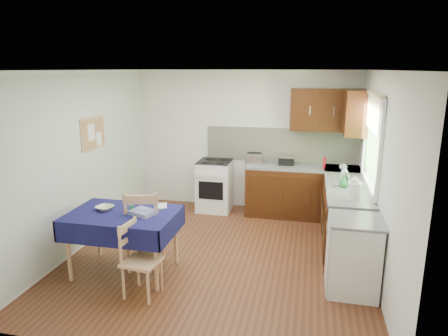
% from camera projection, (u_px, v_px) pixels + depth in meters
% --- Properties ---
extents(floor, '(4.20, 4.20, 0.00)m').
position_uv_depth(floor, '(219.00, 255.00, 5.54)').
color(floor, '#4E2714').
rests_on(floor, ground).
extents(ceiling, '(4.00, 4.20, 0.02)m').
position_uv_depth(ceiling, '(219.00, 70.00, 4.94)').
color(ceiling, white).
rests_on(ceiling, wall_back).
extents(wall_back, '(4.00, 0.02, 2.50)m').
position_uv_depth(wall_back, '(245.00, 141.00, 7.23)').
color(wall_back, white).
rests_on(wall_back, ground).
extents(wall_front, '(4.00, 0.02, 2.50)m').
position_uv_depth(wall_front, '(161.00, 229.00, 3.25)').
color(wall_front, white).
rests_on(wall_front, ground).
extents(wall_left, '(0.02, 4.20, 2.50)m').
position_uv_depth(wall_left, '(82.00, 161.00, 5.66)').
color(wall_left, silver).
rests_on(wall_left, ground).
extents(wall_right, '(0.02, 4.20, 2.50)m').
position_uv_depth(wall_right, '(380.00, 177.00, 4.82)').
color(wall_right, white).
rests_on(wall_right, ground).
extents(base_cabinets, '(1.90, 2.30, 0.86)m').
position_uv_depth(base_cabinets, '(320.00, 204.00, 6.35)').
color(base_cabinets, black).
rests_on(base_cabinets, ground).
extents(worktop_back, '(1.90, 0.60, 0.04)m').
position_uv_depth(worktop_back, '(303.00, 167.00, 6.82)').
color(worktop_back, slate).
rests_on(worktop_back, base_cabinets).
extents(worktop_right, '(0.60, 1.70, 0.04)m').
position_uv_depth(worktop_right, '(348.00, 189.00, 5.59)').
color(worktop_right, slate).
rests_on(worktop_right, base_cabinets).
extents(worktop_corner, '(0.60, 0.60, 0.04)m').
position_uv_depth(worktop_corner, '(342.00, 169.00, 6.68)').
color(worktop_corner, slate).
rests_on(worktop_corner, base_cabinets).
extents(splashback, '(2.70, 0.02, 0.60)m').
position_uv_depth(splashback, '(281.00, 145.00, 7.09)').
color(splashback, '#EEE4C9').
rests_on(splashback, wall_back).
extents(upper_cabinets, '(1.20, 0.85, 0.70)m').
position_uv_depth(upper_cabinets, '(335.00, 111.00, 6.48)').
color(upper_cabinets, black).
rests_on(upper_cabinets, wall_back).
extents(stove, '(0.60, 0.61, 0.92)m').
position_uv_depth(stove, '(215.00, 185.00, 7.24)').
color(stove, white).
rests_on(stove, ground).
extents(window, '(0.04, 1.48, 1.26)m').
position_uv_depth(window, '(373.00, 135.00, 5.39)').
color(window, '#335C26').
rests_on(window, wall_right).
extents(fridge, '(0.58, 0.60, 0.89)m').
position_uv_depth(fridge, '(353.00, 256.00, 4.56)').
color(fridge, white).
rests_on(fridge, ground).
extents(corkboard, '(0.04, 0.62, 0.47)m').
position_uv_depth(corkboard, '(93.00, 133.00, 5.85)').
color(corkboard, tan).
rests_on(corkboard, wall_left).
extents(dining_table, '(1.32, 0.89, 0.80)m').
position_uv_depth(dining_table, '(123.00, 221.00, 4.93)').
color(dining_table, '#100F3F').
rests_on(dining_table, ground).
extents(chair_far, '(0.56, 0.56, 1.06)m').
position_uv_depth(chair_far, '(144.00, 227.00, 5.06)').
color(chair_far, tan).
rests_on(chair_far, ground).
extents(chair_near, '(0.43, 0.43, 0.87)m').
position_uv_depth(chair_near, '(138.00, 257.00, 4.48)').
color(chair_near, tan).
rests_on(chair_near, ground).
extents(toaster, '(0.29, 0.18, 0.22)m').
position_uv_depth(toaster, '(254.00, 159.00, 6.91)').
color(toaster, '#BABBBF').
rests_on(toaster, worktop_back).
extents(sandwich_press, '(0.26, 0.23, 0.15)m').
position_uv_depth(sandwich_press, '(287.00, 160.00, 6.90)').
color(sandwich_press, black).
rests_on(sandwich_press, worktop_back).
extents(sauce_bottle, '(0.04, 0.04, 0.19)m').
position_uv_depth(sauce_bottle, '(324.00, 163.00, 6.61)').
color(sauce_bottle, red).
rests_on(sauce_bottle, worktop_back).
extents(yellow_packet, '(0.13, 0.10, 0.15)m').
position_uv_depth(yellow_packet, '(290.00, 159.00, 6.96)').
color(yellow_packet, yellow).
rests_on(yellow_packet, worktop_back).
extents(dish_rack, '(0.42, 0.32, 0.20)m').
position_uv_depth(dish_rack, '(348.00, 182.00, 5.75)').
color(dish_rack, gray).
rests_on(dish_rack, worktop_right).
extents(kettle, '(0.17, 0.17, 0.29)m').
position_uv_depth(kettle, '(354.00, 189.00, 5.07)').
color(kettle, white).
rests_on(kettle, worktop_right).
extents(cup, '(0.15, 0.15, 0.09)m').
position_uv_depth(cup, '(343.00, 167.00, 6.55)').
color(cup, white).
rests_on(cup, worktop_back).
extents(soap_bottle_a, '(0.14, 0.14, 0.28)m').
position_uv_depth(soap_bottle_a, '(344.00, 175.00, 5.72)').
color(soap_bottle_a, white).
rests_on(soap_bottle_a, worktop_right).
extents(soap_bottle_b, '(0.10, 0.10, 0.20)m').
position_uv_depth(soap_bottle_b, '(344.00, 173.00, 5.94)').
color(soap_bottle_b, '#1D46A9').
rests_on(soap_bottle_b, worktop_right).
extents(soap_bottle_c, '(0.19, 0.19, 0.17)m').
position_uv_depth(soap_bottle_c, '(344.00, 181.00, 5.58)').
color(soap_bottle_c, '#24843E').
rests_on(soap_bottle_c, worktop_right).
extents(plate_bowl, '(0.25, 0.25, 0.05)m').
position_uv_depth(plate_bowl, '(105.00, 208.00, 4.99)').
color(plate_bowl, beige).
rests_on(plate_bowl, dining_table).
extents(book, '(0.22, 0.26, 0.02)m').
position_uv_depth(book, '(154.00, 206.00, 5.10)').
color(book, white).
rests_on(book, dining_table).
extents(spice_jar, '(0.04, 0.04, 0.08)m').
position_uv_depth(spice_jar, '(131.00, 208.00, 4.95)').
color(spice_jar, '#248438').
rests_on(spice_jar, dining_table).
extents(tea_towel, '(0.35, 0.31, 0.05)m').
position_uv_depth(tea_towel, '(143.00, 212.00, 4.84)').
color(tea_towel, navy).
rests_on(tea_towel, dining_table).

